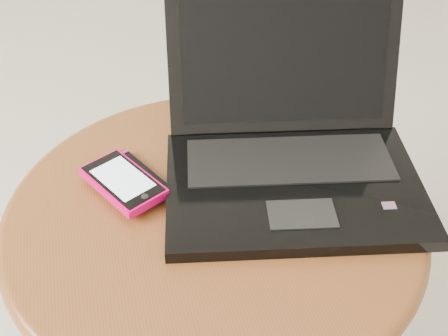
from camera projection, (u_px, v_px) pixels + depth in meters
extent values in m
cylinder|color=brown|center=(216.00, 310.00, 0.93)|extent=(0.09, 0.09, 0.40)
cylinder|color=brown|center=(214.00, 213.00, 0.80)|extent=(0.55, 0.55, 0.03)
torus|color=brown|center=(214.00, 213.00, 0.80)|extent=(0.57, 0.57, 0.03)
cube|color=black|center=(294.00, 187.00, 0.80)|extent=(0.39, 0.31, 0.02)
cube|color=black|center=(289.00, 160.00, 0.83)|extent=(0.31, 0.16, 0.00)
cube|color=black|center=(302.00, 214.00, 0.75)|extent=(0.10, 0.07, 0.00)
cube|color=red|center=(389.00, 206.00, 0.76)|extent=(0.02, 0.02, 0.00)
cube|color=black|center=(284.00, 61.00, 0.85)|extent=(0.35, 0.14, 0.20)
cube|color=black|center=(284.00, 62.00, 0.85)|extent=(0.31, 0.12, 0.17)
cube|color=black|center=(131.00, 179.00, 0.82)|extent=(0.10, 0.13, 0.01)
cube|color=#AE2774|center=(111.00, 158.00, 0.85)|extent=(0.06, 0.03, 0.00)
cube|color=#EC0562|center=(123.00, 182.00, 0.80)|extent=(0.12, 0.14, 0.01)
cube|color=black|center=(123.00, 179.00, 0.80)|extent=(0.11, 0.13, 0.00)
cube|color=silver|center=(122.00, 178.00, 0.80)|extent=(0.09, 0.10, 0.00)
cylinder|color=black|center=(145.00, 196.00, 0.77)|extent=(0.01, 0.01, 0.00)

